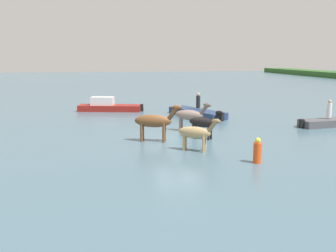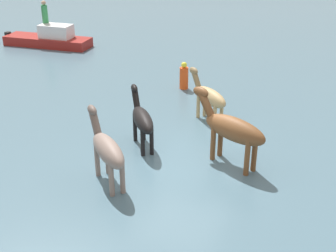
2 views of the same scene
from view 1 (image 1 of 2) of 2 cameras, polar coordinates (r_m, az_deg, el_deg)
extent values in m
plane|color=#476675|center=(21.38, 1.51, -2.00)|extent=(190.46, 190.46, 0.00)
ellipsoid|color=black|center=(21.46, 5.17, 0.57)|extent=(1.59, 1.52, 0.57)
cylinder|color=black|center=(21.41, 6.51, -0.76)|extent=(0.13, 0.13, 0.94)
cylinder|color=black|center=(21.17, 6.14, -0.88)|extent=(0.13, 0.13, 0.94)
cylinder|color=black|center=(21.92, 4.20, -0.45)|extent=(0.13, 0.13, 0.94)
cylinder|color=black|center=(21.70, 3.81, -0.56)|extent=(0.13, 0.13, 0.94)
cylinder|color=black|center=(20.95, 7.30, 1.32)|extent=(0.52, 0.50, 0.63)
ellipsoid|color=black|center=(20.82, 7.75, 1.97)|extent=(0.48, 0.46, 0.25)
ellipsoid|color=gray|center=(23.52, 3.21, 1.68)|extent=(1.55, 1.81, 0.63)
cylinder|color=gray|center=(23.53, 4.59, 0.40)|extent=(0.14, 0.14, 1.03)
cylinder|color=gray|center=(23.25, 4.31, 0.28)|extent=(0.14, 0.14, 1.03)
cylinder|color=gray|center=(23.95, 2.11, 0.61)|extent=(0.14, 0.14, 1.03)
cylinder|color=gray|center=(23.68, 1.81, 0.49)|extent=(0.14, 0.14, 1.03)
cylinder|color=#63544C|center=(23.09, 5.47, 2.50)|extent=(0.51, 0.58, 0.68)
ellipsoid|color=#63544C|center=(22.99, 5.94, 3.16)|extent=(0.48, 0.54, 0.27)
ellipsoid|color=tan|center=(18.62, 4.03, -0.96)|extent=(1.36, 1.68, 0.57)
cylinder|color=tan|center=(18.69, 5.62, -2.41)|extent=(0.12, 0.12, 0.93)
cylinder|color=tan|center=(18.43, 5.36, -2.58)|extent=(0.12, 0.12, 0.93)
cylinder|color=tan|center=(19.01, 2.71, -2.14)|extent=(0.12, 0.12, 0.93)
cylinder|color=tan|center=(18.76, 2.41, -2.31)|extent=(0.12, 0.12, 0.93)
cylinder|color=olive|center=(18.28, 6.70, -0.04)|extent=(0.45, 0.54, 0.62)
ellipsoid|color=olive|center=(18.18, 7.25, 0.71)|extent=(0.42, 0.49, 0.25)
ellipsoid|color=brown|center=(20.64, -2.28, 0.76)|extent=(1.27, 2.14, 0.69)
cylinder|color=brown|center=(20.79, -0.51, -0.75)|extent=(0.15, 0.15, 1.14)
cylinder|color=brown|center=(20.47, -0.67, -0.93)|extent=(0.15, 0.15, 1.14)
cylinder|color=brown|center=(21.03, -3.83, -0.65)|extent=(0.15, 0.15, 1.14)
cylinder|color=brown|center=(20.71, -4.04, -0.82)|extent=(0.15, 0.15, 1.14)
cylinder|color=#50311A|center=(20.38, 0.72, 1.93)|extent=(0.44, 0.67, 0.76)
ellipsoid|color=#50311A|center=(20.31, 1.33, 2.78)|extent=(0.42, 0.61, 0.30)
cube|color=navy|center=(29.68, 4.38, 1.85)|extent=(5.55, 3.65, 0.66)
cube|color=black|center=(27.60, 8.12, 1.28)|extent=(0.34, 0.35, 0.71)
cube|color=#4C4C51|center=(27.62, 23.36, 0.34)|extent=(1.78, 4.56, 0.63)
cube|color=black|center=(26.15, 19.53, 0.24)|extent=(0.31, 0.27, 0.68)
cube|color=maroon|center=(32.78, -8.75, 2.58)|extent=(2.72, 5.51, 0.66)
cube|color=silver|center=(32.83, -9.87, 3.75)|extent=(1.47, 2.10, 0.70)
cube|color=black|center=(32.31, -3.97, 2.70)|extent=(0.33, 0.30, 0.71)
cylinder|color=black|center=(29.80, 4.58, 3.64)|extent=(0.32, 0.32, 0.95)
sphere|color=tan|center=(29.74, 4.60, 4.78)|extent=(0.24, 0.24, 0.24)
cylinder|color=silver|center=(27.48, 23.17, 2.19)|extent=(0.32, 0.32, 0.95)
sphere|color=tan|center=(27.40, 23.25, 3.42)|extent=(0.24, 0.24, 0.24)
cylinder|color=#E54C19|center=(17.02, 13.35, -3.98)|extent=(0.36, 0.36, 0.90)
sphere|color=yellow|center=(16.89, 13.43, -2.11)|extent=(0.24, 0.24, 0.24)
camera|label=2|loc=(31.28, -11.78, 14.06)|focal=48.42mm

